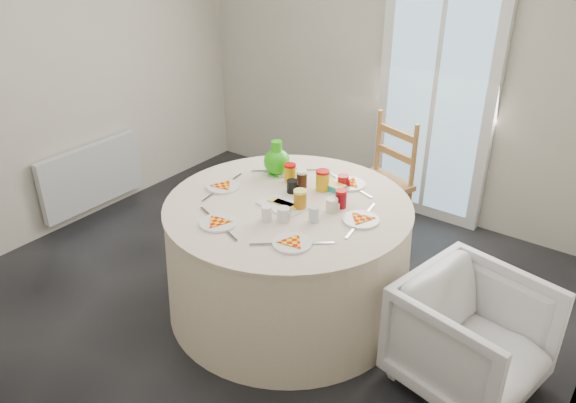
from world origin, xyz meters
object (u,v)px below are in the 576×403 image
Objects in this scene: table at (288,258)px; wooden_chair at (375,188)px; radiator at (92,176)px; armchair at (473,329)px; green_pitcher at (277,163)px.

wooden_chair is (0.05, 1.11, 0.09)m from table.
armchair is at bearing -0.30° from radiator.
armchair is at bearing -22.92° from wooden_chair.
table is at bearing -73.29° from wooden_chair.
green_pitcher reaches higher than radiator.
green_pitcher is (-0.33, 0.31, 0.49)m from table.
radiator is 1.90m from green_pitcher.
radiator is at bearing 101.33° from armchair.
radiator is at bearing 176.09° from green_pitcher.
wooden_chair is (2.19, 1.08, 0.09)m from radiator.
table is (2.14, -0.03, -0.01)m from radiator.
green_pitcher reaches higher than table.
radiator is 4.18× the size of green_pitcher.
radiator is 2.44m from wooden_chair.
armchair is at bearing 0.45° from table.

